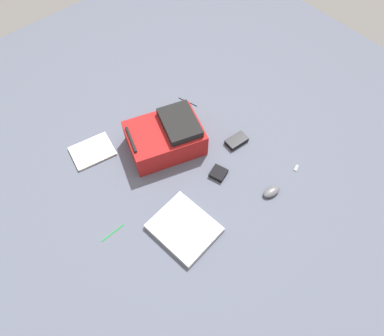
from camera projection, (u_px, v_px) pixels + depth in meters
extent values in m
plane|color=#4C5160|center=(183.00, 171.00, 2.01)|extent=(3.63, 3.63, 0.00)
cube|color=maroon|center=(165.00, 138.00, 2.03)|extent=(0.42, 0.50, 0.16)
cube|color=black|center=(180.00, 123.00, 1.97)|extent=(0.31, 0.26, 0.04)
cylinder|color=black|center=(131.00, 139.00, 1.92)|extent=(0.18, 0.07, 0.02)
cube|color=#929296|center=(184.00, 228.00, 1.81)|extent=(0.35, 0.31, 0.02)
cube|color=#B7B7BC|center=(184.00, 227.00, 1.80)|extent=(0.35, 0.31, 0.01)
cube|color=silver|center=(93.00, 151.00, 2.07)|extent=(0.22, 0.26, 0.01)
cube|color=silver|center=(92.00, 151.00, 2.07)|extent=(0.23, 0.27, 0.00)
ellipsoid|color=#4C4C51|center=(271.00, 192.00, 1.92)|extent=(0.07, 0.11, 0.03)
cube|color=black|center=(237.00, 141.00, 2.10)|extent=(0.09, 0.14, 0.03)
cylinder|color=black|center=(188.00, 102.00, 2.29)|extent=(0.14, 0.05, 0.01)
cylinder|color=#198C33|center=(113.00, 233.00, 1.81)|extent=(0.01, 0.14, 0.01)
cube|color=black|center=(218.00, 173.00, 1.99)|extent=(0.11, 0.11, 0.03)
cube|color=black|center=(296.00, 168.00, 2.02)|extent=(0.03, 0.05, 0.01)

